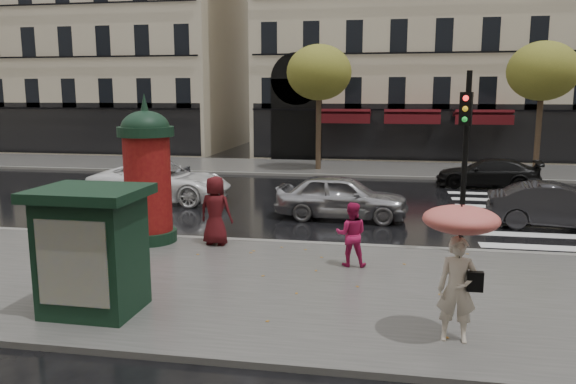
% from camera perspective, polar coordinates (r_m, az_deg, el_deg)
% --- Properties ---
extents(ground, '(160.00, 160.00, 0.00)m').
position_cam_1_polar(ground, '(12.52, 2.19, -9.31)').
color(ground, black).
rests_on(ground, ground).
extents(near_sidewalk, '(90.00, 7.00, 0.12)m').
position_cam_1_polar(near_sidewalk, '(12.03, 1.86, -9.82)').
color(near_sidewalk, '#474744').
rests_on(near_sidewalk, ground).
extents(far_sidewalk, '(90.00, 6.00, 0.12)m').
position_cam_1_polar(far_sidewalk, '(31.02, 6.97, 2.39)').
color(far_sidewalk, '#474744').
rests_on(far_sidewalk, ground).
extents(near_kerb, '(90.00, 0.25, 0.14)m').
position_cam_1_polar(near_kerb, '(15.34, 3.72, -5.39)').
color(near_kerb, slate).
rests_on(near_kerb, ground).
extents(far_kerb, '(90.00, 0.25, 0.14)m').
position_cam_1_polar(far_kerb, '(28.05, 6.64, 1.62)').
color(far_kerb, slate).
rests_on(far_kerb, ground).
extents(zebra_crossing, '(3.60, 11.75, 0.01)m').
position_cam_1_polar(zebra_crossing, '(22.15, 21.30, -1.43)').
color(zebra_crossing, silver).
rests_on(zebra_crossing, ground).
extents(tree_far_left, '(3.40, 3.40, 6.64)m').
position_cam_1_polar(tree_far_left, '(29.94, 3.17, 11.98)').
color(tree_far_left, '#38281C').
rests_on(tree_far_left, ground).
extents(tree_far_right, '(3.40, 3.40, 6.64)m').
position_cam_1_polar(tree_far_right, '(30.64, 24.47, 11.07)').
color(tree_far_right, '#38281C').
rests_on(tree_far_right, ground).
extents(woman_umbrella, '(1.21, 1.21, 2.33)m').
position_cam_1_polar(woman_umbrella, '(9.46, 17.03, -5.66)').
color(woman_umbrella, beige).
rests_on(woman_umbrella, near_sidewalk).
extents(woman_red, '(0.75, 0.59, 1.52)m').
position_cam_1_polar(woman_red, '(13.26, 6.45, -4.29)').
color(woman_red, '#AF1549').
rests_on(woman_red, near_sidewalk).
extents(man_burgundy, '(0.98, 0.72, 1.86)m').
position_cam_1_polar(man_burgundy, '(15.11, -7.37, -1.88)').
color(man_burgundy, '#450D11').
rests_on(man_burgundy, near_sidewalk).
extents(morris_column, '(1.50, 1.50, 4.02)m').
position_cam_1_polar(morris_column, '(15.61, -14.10, 2.00)').
color(morris_column, black).
rests_on(morris_column, near_sidewalk).
extents(traffic_light, '(0.33, 0.45, 4.56)m').
position_cam_1_polar(traffic_light, '(14.54, 17.55, 4.60)').
color(traffic_light, black).
rests_on(traffic_light, near_sidewalk).
extents(newsstand, '(1.97, 1.67, 2.34)m').
position_cam_1_polar(newsstand, '(10.97, -19.26, -5.47)').
color(newsstand, black).
rests_on(newsstand, near_sidewalk).
extents(car_silver, '(4.46, 1.96, 1.49)m').
position_cam_1_polar(car_silver, '(18.73, 5.48, -0.47)').
color(car_silver, '#9B9B9F').
rests_on(car_silver, ground).
extents(car_darkgrey, '(4.34, 1.92, 1.39)m').
position_cam_1_polar(car_darkgrey, '(19.27, 25.82, -1.30)').
color(car_darkgrey, black).
rests_on(car_darkgrey, ground).
extents(car_white, '(5.42, 2.52, 1.50)m').
position_cam_1_polar(car_white, '(22.25, -12.79, 1.01)').
color(car_white, white).
rests_on(car_white, ground).
extents(car_black, '(4.59, 2.29, 1.28)m').
position_cam_1_polar(car_black, '(26.36, 19.63, 1.81)').
color(car_black, black).
rests_on(car_black, ground).
extents(car_far_silver, '(3.83, 1.70, 1.28)m').
position_cam_1_polar(car_far_silver, '(25.99, -14.00, 1.98)').
color(car_far_silver, '#A4A5A9').
rests_on(car_far_silver, ground).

